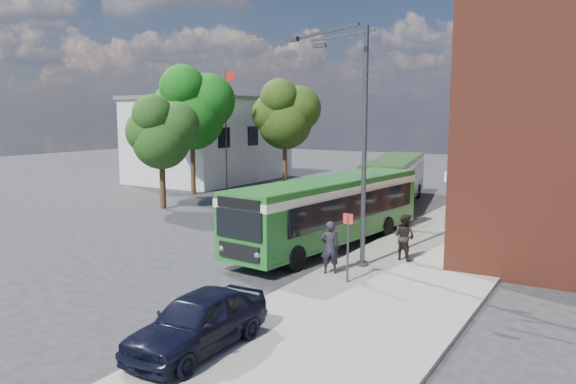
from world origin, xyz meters
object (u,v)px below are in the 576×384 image
Objects in this scene: street_lamp at (355,143)px; parked_car at (198,321)px; bus_front at (330,206)px; bus_rear at (395,176)px.

street_lamp is 9.91m from parked_car.
bus_front is at bearing 100.90° from parked_car.
bus_front is 12.78m from bus_rear.
street_lamp is 0.73× the size of bus_front.
bus_rear is at bearing 97.34° from bus_front.
parked_car is at bearing -80.78° from bus_rear.
street_lamp is 4.67m from bus_front.
bus_front is at bearing -82.66° from bus_rear.
parked_car is (2.34, -11.83, -0.97)m from bus_front.
parked_car is (3.98, -24.50, -0.97)m from bus_rear.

